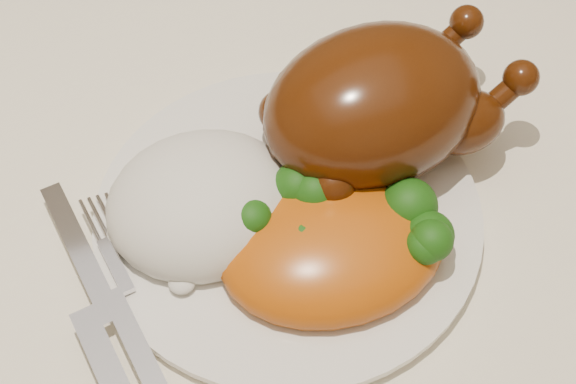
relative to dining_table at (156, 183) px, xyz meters
name	(u,v)px	position (x,y,z in m)	size (l,w,h in m)	color
dining_table	(156,183)	(0.00, 0.00, 0.00)	(1.60, 0.90, 0.76)	brown
tablecloth	(143,126)	(0.00, 0.00, 0.07)	(1.73, 1.03, 0.18)	white
dinner_plate	(288,215)	(0.07, -0.14, 0.11)	(0.25, 0.25, 0.01)	white
roast_chicken	(379,103)	(0.14, -0.11, 0.16)	(0.19, 0.14, 0.10)	#4C2108
rice_mound	(203,204)	(0.02, -0.13, 0.13)	(0.13, 0.11, 0.07)	silver
mac_and_cheese	(342,234)	(0.09, -0.18, 0.13)	(0.15, 0.12, 0.06)	#C4570C
cutlery	(111,317)	(-0.06, -0.18, 0.12)	(0.05, 0.18, 0.01)	silver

